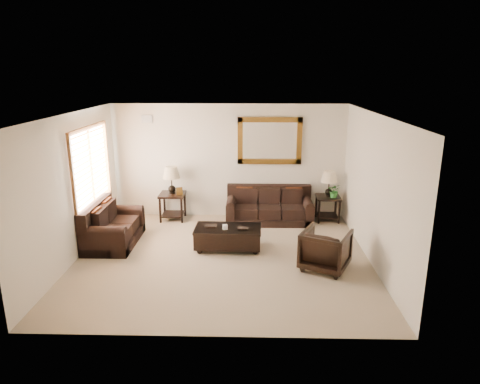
{
  "coord_description": "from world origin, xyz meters",
  "views": [
    {
      "loc": [
        0.52,
        -7.46,
        3.43
      ],
      "look_at": [
        0.31,
        0.6,
        1.13
      ],
      "focal_mm": 32.0,
      "sensor_mm": 36.0,
      "label": 1
    }
  ],
  "objects_px": {
    "loveseat": "(111,229)",
    "coffee_table": "(228,236)",
    "sofa": "(269,209)",
    "armchair": "(326,248)",
    "end_table_left": "(172,185)",
    "end_table_right": "(329,188)"
  },
  "relations": [
    {
      "from": "loveseat",
      "to": "armchair",
      "type": "bearing_deg",
      "value": -104.2
    },
    {
      "from": "end_table_right",
      "to": "sofa",
      "type": "bearing_deg",
      "value": -176.61
    },
    {
      "from": "loveseat",
      "to": "end_table_right",
      "type": "xyz_separation_m",
      "value": [
        4.67,
        1.53,
        0.47
      ]
    },
    {
      "from": "end_table_left",
      "to": "end_table_right",
      "type": "distance_m",
      "value": 3.67
    },
    {
      "from": "sofa",
      "to": "end_table_right",
      "type": "xyz_separation_m",
      "value": [
        1.38,
        0.08,
        0.49
      ]
    },
    {
      "from": "sofa",
      "to": "armchair",
      "type": "relative_size",
      "value": 2.48
    },
    {
      "from": "end_table_left",
      "to": "coffee_table",
      "type": "xyz_separation_m",
      "value": [
        1.4,
        -1.72,
        -0.56
      ]
    },
    {
      "from": "armchair",
      "to": "loveseat",
      "type": "bearing_deg",
      "value": 12.47
    },
    {
      "from": "coffee_table",
      "to": "armchair",
      "type": "relative_size",
      "value": 1.66
    },
    {
      "from": "sofa",
      "to": "coffee_table",
      "type": "xyz_separation_m",
      "value": [
        -0.88,
        -1.66,
        -0.02
      ]
    },
    {
      "from": "end_table_left",
      "to": "armchair",
      "type": "distance_m",
      "value": 4.12
    },
    {
      "from": "armchair",
      "to": "end_table_right",
      "type": "bearing_deg",
      "value": -73.85
    },
    {
      "from": "loveseat",
      "to": "coffee_table",
      "type": "relative_size",
      "value": 1.15
    },
    {
      "from": "loveseat",
      "to": "end_table_left",
      "type": "height_order",
      "value": "end_table_left"
    },
    {
      "from": "loveseat",
      "to": "armchair",
      "type": "relative_size",
      "value": 1.91
    },
    {
      "from": "end_table_right",
      "to": "armchair",
      "type": "xyz_separation_m",
      "value": [
        -0.48,
        -2.59,
        -0.38
      ]
    },
    {
      "from": "loveseat",
      "to": "end_table_left",
      "type": "bearing_deg",
      "value": -33.69
    },
    {
      "from": "sofa",
      "to": "loveseat",
      "type": "height_order",
      "value": "loveseat"
    },
    {
      "from": "sofa",
      "to": "loveseat",
      "type": "distance_m",
      "value": 3.59
    },
    {
      "from": "loveseat",
      "to": "end_table_right",
      "type": "distance_m",
      "value": 4.94
    },
    {
      "from": "loveseat",
      "to": "coffee_table",
      "type": "height_order",
      "value": "loveseat"
    },
    {
      "from": "loveseat",
      "to": "end_table_right",
      "type": "bearing_deg",
      "value": -71.92
    }
  ]
}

